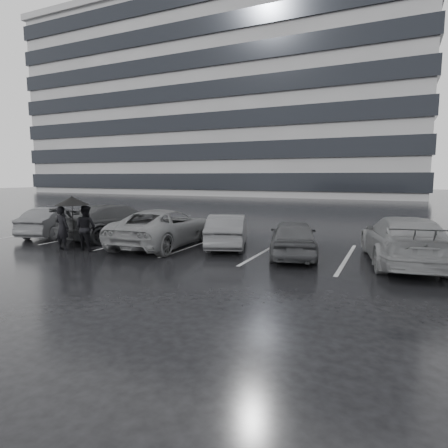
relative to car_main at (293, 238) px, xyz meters
name	(u,v)px	position (x,y,z in m)	size (l,w,h in m)	color
ground	(219,264)	(-1.74, -2.02, -0.63)	(160.00, 160.00, 0.00)	black
office_building	(223,106)	(-23.74, 45.98, 13.71)	(61.00, 26.00, 29.00)	gray
car_main	(293,238)	(0.00, 0.00, 0.00)	(1.48, 3.68, 1.26)	black
car_west_a	(228,231)	(-2.67, 0.66, -0.01)	(1.31, 3.77, 1.24)	#313133
car_west_b	(164,227)	(-5.00, -0.10, 0.08)	(2.34, 5.07, 1.41)	#505053
car_west_c	(117,221)	(-7.83, 0.56, 0.11)	(2.06, 5.06, 1.47)	black
car_west_d	(56,222)	(-10.78, -0.06, 0.01)	(1.35, 3.87, 1.28)	#313133
car_east	(404,240)	(3.29, 0.37, 0.10)	(2.05, 5.04, 1.46)	#505053
pedestrian_left	(62,228)	(-7.90, -2.30, 0.16)	(0.58, 0.38, 1.58)	black
pedestrian_right	(86,228)	(-7.03, -2.03, 0.18)	(0.79, 0.61, 1.62)	black
umbrella	(72,201)	(-7.40, -2.26, 1.16)	(1.16, 1.16, 1.96)	black
stall_stripes	(229,248)	(-2.54, 0.48, -0.63)	(19.72, 5.00, 0.00)	#B0B0B3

